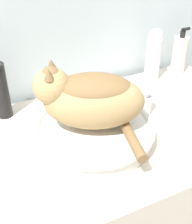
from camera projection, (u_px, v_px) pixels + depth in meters
vanity_counter at (83, 223)px, 1.16m from camera, size 1.24×0.57×0.81m
sink_basin at (94, 131)px, 0.92m from camera, size 0.36×0.36×0.06m
cat at (89, 97)px, 0.85m from camera, size 0.32×0.33×0.19m
faucet at (143, 98)px, 1.00m from camera, size 0.13×0.06×0.14m
lotion_bottle_white at (153, 55)px, 1.18m from camera, size 0.06×0.06×0.21m
soap_pump_bottle at (179, 55)px, 1.24m from camera, size 0.06×0.06×0.19m
hairspray_can_black at (1, 90)px, 0.98m from camera, size 0.05×0.05×0.21m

